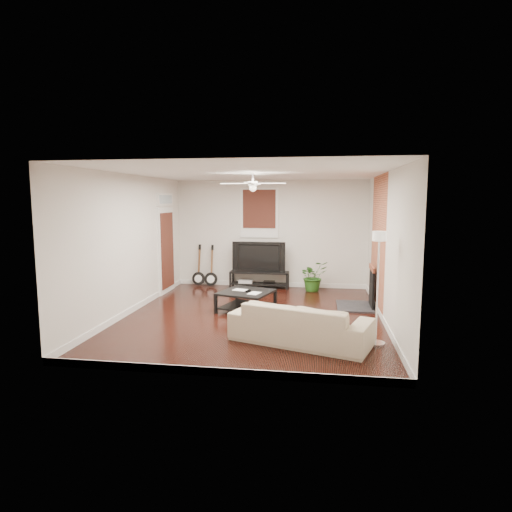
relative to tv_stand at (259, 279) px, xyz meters
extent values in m
cube|color=black|center=(0.27, -2.78, -0.21)|extent=(5.00, 6.00, 0.01)
cube|color=white|center=(0.27, -2.78, 2.59)|extent=(5.00, 6.00, 0.01)
cube|color=silver|center=(0.27, 0.22, 1.19)|extent=(5.00, 0.01, 2.80)
cube|color=silver|center=(0.27, -5.78, 1.19)|extent=(5.00, 0.01, 2.80)
cube|color=silver|center=(-2.23, -2.78, 1.19)|extent=(0.01, 6.00, 2.80)
cube|color=silver|center=(2.77, -2.78, 1.19)|extent=(0.01, 6.00, 2.80)
cube|color=#B05539|center=(2.76, -1.78, 1.19)|extent=(0.02, 2.20, 2.80)
cube|color=black|center=(2.47, -1.78, 0.25)|extent=(0.80, 1.10, 0.92)
cube|color=#34140E|center=(-0.03, 0.19, 1.74)|extent=(1.00, 0.06, 1.30)
cube|color=white|center=(-2.19, -0.88, 1.04)|extent=(0.08, 1.00, 2.50)
cube|color=black|center=(0.00, 0.00, 0.00)|extent=(1.53, 0.41, 0.43)
imported|color=black|center=(0.00, 0.02, 0.61)|extent=(1.37, 0.18, 0.79)
cube|color=black|center=(0.07, -2.40, -0.01)|extent=(1.22, 1.22, 0.41)
imported|color=tan|center=(1.27, -4.26, 0.11)|extent=(2.39, 1.54, 0.65)
imported|color=#245819|center=(1.40, -0.23, 0.17)|extent=(0.90, 0.87, 0.77)
camera|label=1|loc=(1.57, -11.04, 2.08)|focal=30.33mm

